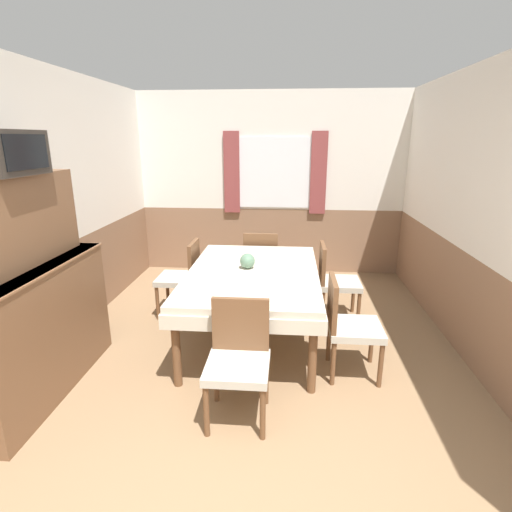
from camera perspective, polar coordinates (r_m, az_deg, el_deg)
name	(u,v)px	position (r m, az deg, el deg)	size (l,w,h in m)	color
wall_back	(271,184)	(5.91, 2.12, 10.18)	(4.21, 0.10, 2.60)	white
wall_left	(54,211)	(4.22, -26.92, 5.77)	(0.05, 5.00, 2.60)	white
wall_right	(481,217)	(3.97, 29.47, 4.83)	(0.05, 5.00, 2.60)	white
dining_table	(253,280)	(3.89, -0.43, -3.51)	(1.28, 1.89, 0.72)	beige
chair_head_window	(261,261)	(5.03, 0.75, -0.71)	(0.44, 0.44, 0.86)	brown
chair_right_far	(334,279)	(4.48, 11.08, -3.24)	(0.44, 0.44, 0.86)	brown
chair_right_near	(348,323)	(3.48, 12.95, -9.31)	(0.44, 0.44, 0.86)	brown
chair_head_near	(239,356)	(2.92, -2.51, -14.11)	(0.44, 0.44, 0.86)	brown
chair_left_far	(183,275)	(4.60, -10.37, -2.66)	(0.44, 0.44, 0.86)	brown
sideboard	(30,306)	(3.52, -29.55, -6.22)	(0.46, 1.52, 1.70)	brown
tv	(8,153)	(3.33, -31.93, 12.40)	(0.29, 0.56, 0.31)	#2D2823
vase	(247,261)	(3.91, -1.23, -0.72)	(0.15, 0.15, 0.15)	slate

